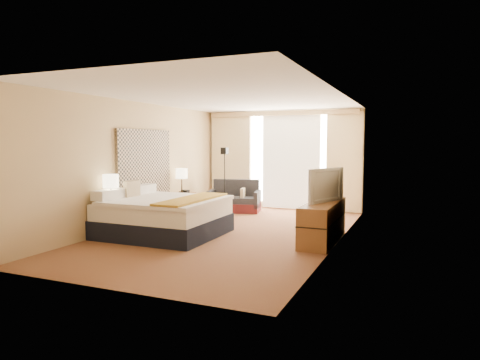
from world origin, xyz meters
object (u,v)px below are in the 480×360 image
at_px(floor_lamp, 225,167).
at_px(television, 321,185).
at_px(nightstand_right, 183,204).
at_px(lamp_right, 182,174).
at_px(desk_chair, 331,208).
at_px(bed, 163,216).
at_px(loveseat, 235,201).
at_px(nightstand_left, 115,221).
at_px(media_dresser, 323,222).
at_px(lamp_left, 111,182).

distance_m(floor_lamp, television, 3.69).
height_order(nightstand_right, lamp_right, lamp_right).
bearing_deg(lamp_right, desk_chair, -8.60).
height_order(bed, loveseat, bed).
relative_size(bed, floor_lamp, 1.27).
bearing_deg(nightstand_right, floor_lamp, 49.73).
relative_size(nightstand_left, nightstand_right, 1.00).
bearing_deg(television, bed, 125.04).
height_order(nightstand_right, bed, bed).
relative_size(lamp_right, television, 0.56).
distance_m(nightstand_left, television, 3.88).
bearing_deg(bed, lamp_right, 111.40).
distance_m(media_dresser, loveseat, 3.74).
xyz_separation_m(loveseat, lamp_left, (-0.93, -3.61, 0.76)).
distance_m(desk_chair, television, 0.94).
height_order(media_dresser, television, television).
relative_size(floor_lamp, lamp_right, 2.77).
relative_size(loveseat, television, 1.35).
bearing_deg(lamp_left, floor_lamp, 77.84).
xyz_separation_m(loveseat, television, (2.73, -2.43, 0.73)).
relative_size(nightstand_right, television, 0.53).
bearing_deg(media_dresser, floor_lamp, 142.34).
bearing_deg(television, media_dresser, -120.37).
relative_size(nightstand_right, bed, 0.26).
relative_size(loveseat, lamp_left, 2.30).
bearing_deg(lamp_right, nightstand_right, 98.02).
bearing_deg(bed, media_dresser, 12.67).
height_order(floor_lamp, desk_chair, floor_lamp).
bearing_deg(media_dresser, lamp_right, 159.32).
height_order(desk_chair, lamp_right, lamp_right).
bearing_deg(loveseat, floor_lamp, -148.48).
relative_size(desk_chair, television, 1.01).
distance_m(nightstand_right, lamp_right, 0.73).
xyz_separation_m(lamp_right, television, (3.64, -1.33, -0.00)).
bearing_deg(bed, floor_lamp, 91.73).
distance_m(nightstand_right, loveseat, 1.38).
bearing_deg(media_dresser, television, 128.66).
height_order(media_dresser, floor_lamp, floor_lamp).
relative_size(media_dresser, bed, 0.87).
bearing_deg(bed, lamp_left, -150.20).
bearing_deg(floor_lamp, nightstand_left, -102.13).
bearing_deg(loveseat, media_dresser, -54.14).
xyz_separation_m(nightstand_right, bed, (0.81, -2.10, 0.09)).
distance_m(nightstand_right, media_dresser, 3.97).
xyz_separation_m(nightstand_right, lamp_right, (0.01, -0.06, 0.73)).
distance_m(nightstand_left, desk_chair, 4.14).
distance_m(desk_chair, lamp_right, 3.75).
bearing_deg(nightstand_left, television, 16.95).
bearing_deg(lamp_left, nightstand_left, 76.44).
height_order(loveseat, lamp_right, lamp_right).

